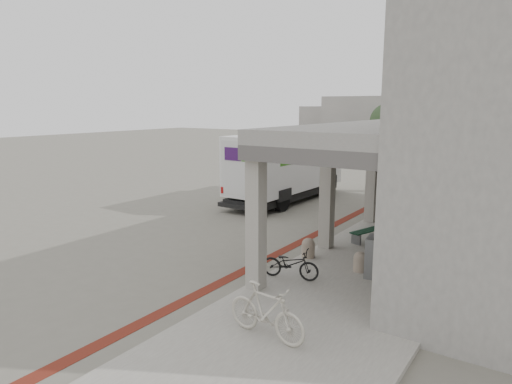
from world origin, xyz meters
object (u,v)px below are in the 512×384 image
Objects in this scene: bench at (370,232)px; utility_cabinet at (376,257)px; fedex_truck at (286,165)px; bicycle_black at (290,264)px; bicycle_cream at (266,311)px.

utility_cabinet is (1.29, -3.08, 0.26)m from bench.
fedex_truck is 10.57m from bicycle_black.
bicycle_cream reaches higher than bicycle_black.
bicycle_cream is at bearing -67.25° from bench.
fedex_truck is at bearing 124.81° from utility_cabinet.
bench is at bearing -36.37° from fedex_truck.
utility_cabinet is 2.27m from bicycle_black.
bench is 1.58× the size of utility_cabinet.
bench is 7.44m from bicycle_cream.
fedex_truck reaches higher than bicycle_cream.
utility_cabinet is 0.70× the size of bicycle_black.
fedex_truck is 7.57m from bench.
bicycle_black is 3.17m from bicycle_cream.
bicycle_cream is at bearing -107.04° from utility_cabinet.
fedex_truck is 7.19× the size of utility_cabinet.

